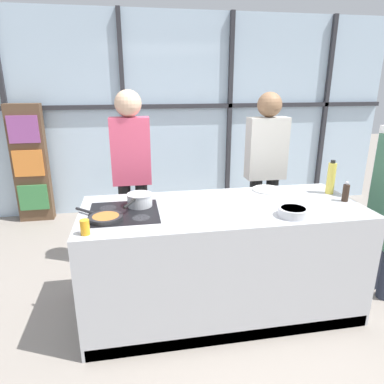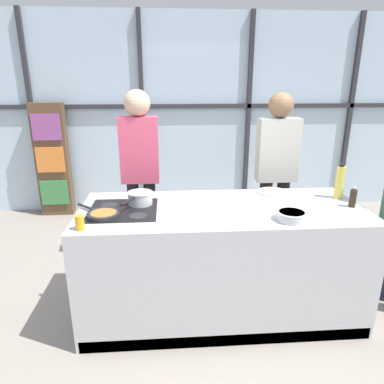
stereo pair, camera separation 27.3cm
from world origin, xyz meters
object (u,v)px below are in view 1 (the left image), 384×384
juice_glass_near (85,227)px  frying_pan (105,217)px  spectator_center_left (266,165)px  saucepan (140,199)px  spectator_far_left (132,167)px  white_plate (267,190)px  oil_bottle (331,178)px  mixing_bowl (293,212)px  pepper_grinder (346,192)px

juice_glass_near → frying_pan: bearing=65.0°
spectator_center_left → juice_glass_near: bearing=35.7°
spectator_center_left → frying_pan: bearing=31.9°
frying_pan → saucepan: saucepan is taller
spectator_far_left → saucepan: (0.05, -0.76, -0.08)m
saucepan → white_plate: (1.15, 0.21, -0.05)m
oil_bottle → spectator_center_left: bearing=113.3°
saucepan → mixing_bowl: size_ratio=1.61×
pepper_grinder → mixing_bowl: bearing=-157.7°
spectator_far_left → mixing_bowl: (1.15, -1.17, -0.10)m
frying_pan → saucepan: size_ratio=1.02×
spectator_far_left → juice_glass_near: spectator_far_left is taller
pepper_grinder → spectator_far_left: bearing=151.4°
saucepan → oil_bottle: size_ratio=1.18×
spectator_far_left → saucepan: bearing=93.8°
frying_pan → oil_bottle: bearing=8.2°
spectator_center_left → saucepan: size_ratio=5.07×
saucepan → juice_glass_near: (-0.36, -0.47, -0.00)m
spectator_center_left → oil_bottle: size_ratio=5.98×
frying_pan → pepper_grinder: bearing=1.8°
white_plate → oil_bottle: (0.51, -0.18, 0.13)m
white_plate → spectator_center_left: bearing=70.4°
spectator_far_left → oil_bottle: spectator_far_left is taller
spectator_center_left → mixing_bowl: 1.20m
saucepan → oil_bottle: oil_bottle is taller
pepper_grinder → saucepan: bearing=173.8°
spectator_center_left → oil_bottle: 0.79m
saucepan → mixing_bowl: 1.17m
spectator_far_left → juice_glass_near: 1.27m
pepper_grinder → white_plate: bearing=142.9°
mixing_bowl → juice_glass_near: bearing=-177.7°
saucepan → white_plate: bearing=10.3°
spectator_far_left → frying_pan: 1.03m
spectator_far_left → mixing_bowl: bearing=134.4°
frying_pan → juice_glass_near: juice_glass_near is taller
saucepan → pepper_grinder: (1.67, -0.18, 0.02)m
oil_bottle → juice_glass_near: 2.09m
spectator_center_left → frying_pan: spectator_center_left is taller
white_plate → juice_glass_near: (-1.52, -0.68, 0.04)m
saucepan → mixing_bowl: saucepan is taller
saucepan → spectator_far_left: bearing=93.8°
spectator_far_left → oil_bottle: (1.71, -0.73, 0.00)m
frying_pan → oil_bottle: (1.92, 0.27, 0.12)m
spectator_far_left → mixing_bowl: size_ratio=8.28×
spectator_center_left → pepper_grinder: bearing=108.9°
white_plate → mixing_bowl: (-0.05, -0.63, 0.03)m
mixing_bowl → oil_bottle: size_ratio=0.73×
frying_pan → pepper_grinder: size_ratio=2.08×
oil_bottle → mixing_bowl: bearing=-141.4°
spectator_center_left → saucepan: spectator_center_left is taller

